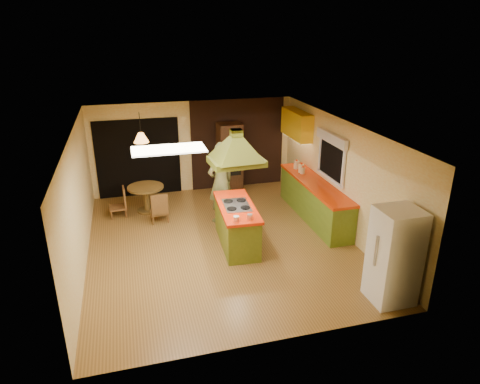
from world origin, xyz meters
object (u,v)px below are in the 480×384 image
object	(u,v)px
kitchen_island	(237,225)
wall_oven	(230,158)
refrigerator	(394,256)
canister_large	(301,168)
dining_table	(146,194)
man	(221,182)

from	to	relation	value
kitchen_island	wall_oven	size ratio (longest dim) A/B	0.96
kitchen_island	refrigerator	xyz separation A→B (m)	(2.02, -2.57, 0.38)
kitchen_island	canister_large	size ratio (longest dim) A/B	8.88
refrigerator	dining_table	bearing A→B (deg)	127.95
kitchen_island	dining_table	world-z (taller)	kitchen_island
man	dining_table	size ratio (longest dim) A/B	2.19
kitchen_island	man	size ratio (longest dim) A/B	0.95
man	refrigerator	xyz separation A→B (m)	(2.07, -3.82, -0.13)
wall_oven	man	bearing A→B (deg)	-111.25
wall_oven	canister_large	size ratio (longest dim) A/B	9.23
man	canister_large	xyz separation A→B (m)	(2.14, 0.31, 0.06)
refrigerator	man	bearing A→B (deg)	118.44
refrigerator	canister_large	xyz separation A→B (m)	(0.07, 4.13, 0.19)
kitchen_island	refrigerator	distance (m)	3.29
man	dining_table	bearing A→B (deg)	-55.10
man	dining_table	distance (m)	2.02
refrigerator	dining_table	xyz separation A→B (m)	(-3.75, 4.81, -0.37)
man	dining_table	xyz separation A→B (m)	(-1.68, 0.99, -0.50)
wall_oven	canister_large	world-z (taller)	wall_oven
man	canister_large	bearing A→B (deg)	163.74
kitchen_island	man	world-z (taller)	man
dining_table	wall_oven	bearing A→B (deg)	20.85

